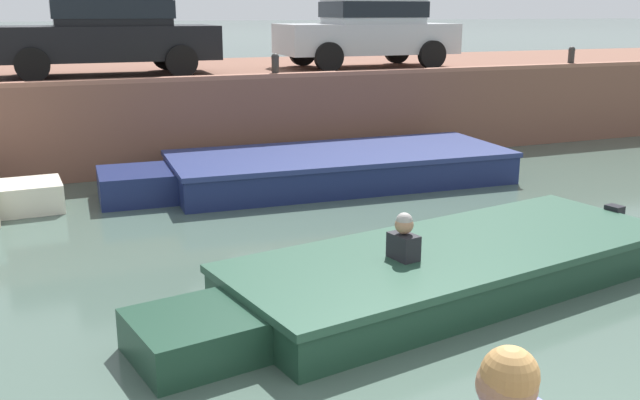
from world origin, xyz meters
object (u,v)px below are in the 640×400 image
car_centre_silver (368,28)px  mooring_bollard_east (571,56)px  mooring_bollard_mid (275,64)px  motorboat_passing (441,270)px  car_left_inner_black (107,31)px  boat_moored_central_navy (324,168)px

car_centre_silver → mooring_bollard_east: size_ratio=8.73×
mooring_bollard_mid → mooring_bollard_east: same height
mooring_bollard_mid → mooring_bollard_east: size_ratio=1.00×
motorboat_passing → car_left_inner_black: (-2.42, 8.39, 2.29)m
motorboat_passing → mooring_bollard_east: 10.25m
motorboat_passing → mooring_bollard_mid: 7.07m
mooring_bollard_mid → motorboat_passing: bearing=-93.8°
boat_moored_central_navy → mooring_bollard_mid: 2.54m
motorboat_passing → mooring_bollard_mid: mooring_bollard_mid is taller
boat_moored_central_navy → car_centre_silver: car_centre_silver is taller
car_left_inner_black → car_centre_silver: bearing=-0.0°
car_centre_silver → mooring_bollard_east: (4.31, -1.54, -0.61)m
boat_moored_central_navy → car_left_inner_black: car_left_inner_black is taller
car_centre_silver → mooring_bollard_east: bearing=-19.7°
boat_moored_central_navy → mooring_bollard_mid: mooring_bollard_mid is taller
mooring_bollard_east → mooring_bollard_mid: bearing=180.0°
motorboat_passing → car_centre_silver: (3.13, 8.39, 2.28)m
boat_moored_central_navy → car_centre_silver: size_ratio=1.79×
motorboat_passing → car_left_inner_black: bearing=106.1°
mooring_bollard_mid → mooring_bollard_east: 6.98m
mooring_bollard_mid → car_centre_silver: bearing=30.0°
motorboat_passing → mooring_bollard_east: bearing=42.6°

